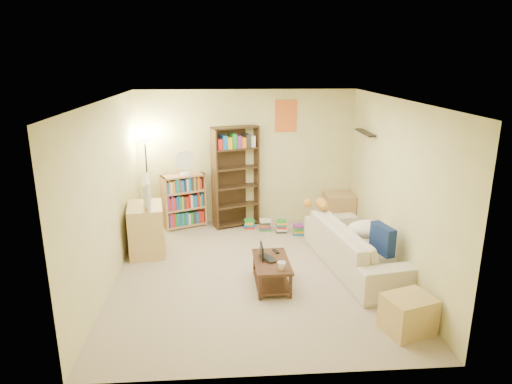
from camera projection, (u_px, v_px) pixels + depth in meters
room at (255, 165)px, 6.23m from camera, size 4.50×4.54×2.52m
sofa at (358, 247)px, 6.79m from camera, size 2.57×1.62×0.67m
navy_pillow at (383, 239)px, 6.26m from camera, size 0.24×0.46×0.40m
cream_blanket at (368, 229)px, 6.81m from camera, size 0.61×0.44×0.26m
tabby_cat at (319, 203)px, 7.42m from camera, size 0.53×0.25×0.18m
coffee_table at (272, 270)px, 6.25m from camera, size 0.49×0.86×0.38m
laptop at (271, 257)px, 6.28m from camera, size 0.48×0.46×0.03m
laptop_screen at (262, 251)px, 6.24m from camera, size 0.02×0.28×0.19m
mug at (281, 266)px, 5.93m from camera, size 0.14×0.14×0.11m
tv_remote at (276, 251)px, 6.49m from camera, size 0.09×0.16×0.02m
tv_stand at (146, 229)px, 7.29m from camera, size 0.64×0.82×0.80m
television at (143, 192)px, 7.11m from camera, size 0.80×0.33×0.44m
tall_bookshelf at (236, 174)px, 8.35m from camera, size 0.89×0.56×1.87m
short_bookshelf at (184, 201)px, 8.42m from camera, size 0.84×0.60×1.00m
desk_fan at (185, 163)px, 8.17m from camera, size 0.36×0.20×0.46m
floor_lamp at (146, 157)px, 8.06m from camera, size 0.29×0.29×1.70m
side_table at (339, 209)px, 8.59m from camera, size 0.53×0.53×0.60m
end_cabinet at (408, 314)px, 5.20m from camera, size 0.63×0.58×0.44m
book_stacks at (274, 226)px, 8.27m from camera, size 1.05×0.54×0.24m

